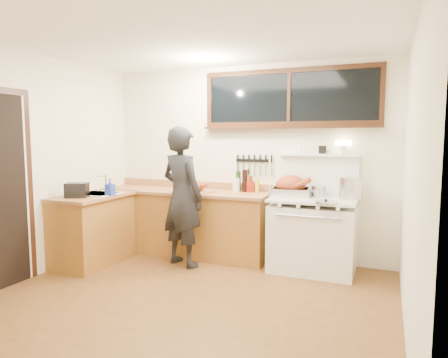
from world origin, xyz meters
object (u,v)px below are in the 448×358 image
at_px(cutting_board, 197,188).
at_px(man, 182,197).
at_px(vintage_stove, 313,233).
at_px(roast_turkey, 291,188).

bearing_deg(cutting_board, man, -95.16).
bearing_deg(man, cutting_board, 84.84).
distance_m(vintage_stove, roast_turkey, 0.62).
height_order(cutting_board, roast_turkey, roast_turkey).
height_order(vintage_stove, man, man).
distance_m(vintage_stove, man, 1.69).
relative_size(man, roast_turkey, 3.27).
relative_size(vintage_stove, man, 0.90).
bearing_deg(cutting_board, vintage_stove, 2.52).
xyz_separation_m(vintage_stove, man, (-1.58, -0.43, 0.42)).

